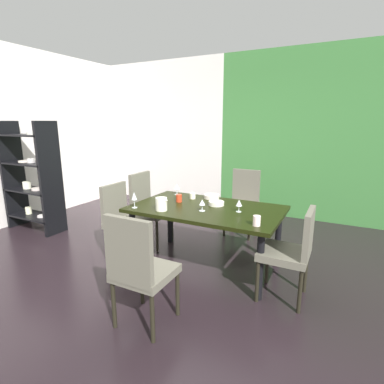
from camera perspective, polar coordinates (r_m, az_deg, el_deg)
The scene contains 20 objects.
ground_plane at distance 3.55m, azimuth -5.65°, elevation -14.86°, with size 6.29×5.64×0.02m, color black.
back_panel_interior at distance 6.42m, azimuth -5.79°, elevation 11.05°, with size 2.76×0.10×2.85m, color white.
garden_window_panel at distance 5.40m, azimuth 23.89°, elevation 9.60°, with size 3.53×0.10×2.85m, color #3C7A39.
dining_table at distance 3.43m, azimuth 2.74°, elevation -4.17°, with size 1.68×1.01×0.71m.
chair_left_far at distance 4.17m, azimuth -8.46°, elevation -2.49°, with size 0.44×0.44×0.98m.
chair_head_near at distance 2.48m, azimuth -10.06°, elevation -13.85°, with size 0.44×0.44×0.98m.
chair_left_near at distance 3.77m, azimuth -13.08°, elevation -4.69°, with size 0.44×0.44×0.93m.
chair_right_near at distance 2.97m, azimuth 18.62°, elevation -10.22°, with size 0.44×0.44×0.90m.
chair_head_far at distance 4.56m, azimuth 9.71°, elevation -1.27°, with size 0.44×0.45×0.96m.
display_shelf at distance 5.20m, azimuth -28.29°, elevation 2.51°, with size 0.94×0.37×1.68m.
wine_glass_front at distance 3.25m, azimuth 8.94°, elevation -2.13°, with size 0.07×0.07×0.14m.
wine_glass_left at distance 3.97m, azimuth -2.90°, elevation 0.97°, with size 0.07×0.07×0.14m.
wine_glass_near_shelf at distance 3.24m, azimuth 1.95°, elevation -2.07°, with size 0.07×0.07×0.13m.
wine_glass_near_window at distance 3.41m, azimuth -10.95°, elevation -0.86°, with size 0.06×0.06×0.18m.
serving_bowl_center at distance 3.80m, azimuth 3.76°, elevation -0.85°, with size 0.19×0.19×0.05m, color white.
serving_bowl_north at distance 3.49m, azimuth 4.67°, elevation -2.15°, with size 0.18×0.18×0.05m, color silver.
cup_west at distance 3.62m, azimuth -2.50°, elevation -1.19°, with size 0.07×0.07×0.09m, color red.
cup_rear at distance 3.77m, azimuth 0.11°, elevation -0.74°, with size 0.07×0.07×0.07m, color #EAE6C7.
cup_corner at distance 2.86m, azimuth 12.23°, elevation -5.37°, with size 0.07×0.07×0.10m, color white.
pitcher_east at distance 3.28m, azimuth -5.84°, elevation -2.28°, with size 0.14×0.13×0.14m.
Camera 1 is at (1.73, -2.62, 1.66)m, focal length 28.00 mm.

